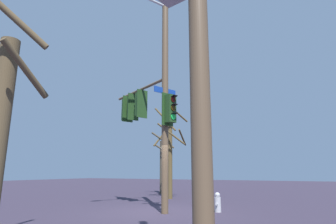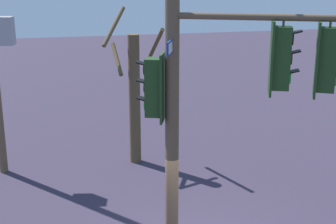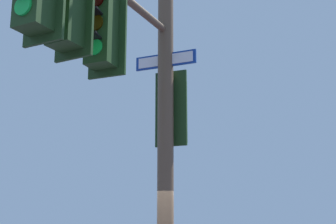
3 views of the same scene
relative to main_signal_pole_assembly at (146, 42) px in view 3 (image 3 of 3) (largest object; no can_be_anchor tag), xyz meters
name	(u,v)px [view 3 (image 3 of 3)]	position (x,y,z in m)	size (l,w,h in m)	color
main_signal_pole_assembly	(146,42)	(0.00, 0.00, 0.00)	(4.89, 4.29, 8.90)	brown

